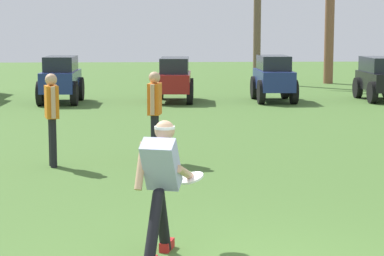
{
  "coord_description": "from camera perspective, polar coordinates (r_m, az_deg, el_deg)",
  "views": [
    {
      "loc": [
        -0.81,
        -6.41,
        2.38
      ],
      "look_at": [
        -0.22,
        4.13,
        0.9
      ],
      "focal_mm": 70.0,
      "sensor_mm": 36.0,
      "label": 1
    }
  ],
  "objects": [
    {
      "name": "teammate_midfield",
      "position": [
        12.62,
        -10.63,
        1.29
      ],
      "size": [
        0.28,
        0.49,
        1.56
      ],
      "color": "black",
      "rests_on": "ground_plane"
    },
    {
      "name": "parked_car_slot_c",
      "position": [
        23.11,
        6.23,
        3.87
      ],
      "size": [
        1.17,
        2.36,
        1.4
      ],
      "color": "navy",
      "rests_on": "ground_plane"
    },
    {
      "name": "parked_car_slot_d",
      "position": [
        23.96,
        14.13,
        3.77
      ],
      "size": [
        1.16,
        2.41,
        1.34
      ],
      "color": "black",
      "rests_on": "ground_plane"
    },
    {
      "name": "parked_car_slot_b",
      "position": [
        22.95,
        -1.34,
        3.84
      ],
      "size": [
        1.29,
        2.46,
        1.34
      ],
      "color": "maroon",
      "rests_on": "ground_plane"
    },
    {
      "name": "frisbee_thrower",
      "position": [
        7.65,
        -2.37,
        -4.04
      ],
      "size": [
        0.67,
        1.05,
        1.39
      ],
      "color": "black",
      "rests_on": "ground_plane"
    },
    {
      "name": "parked_car_slot_a",
      "position": [
        22.85,
        -9.96,
        3.75
      ],
      "size": [
        1.21,
        2.37,
        1.4
      ],
      "color": "navy",
      "rests_on": "ground_plane"
    },
    {
      "name": "frisbee_in_flight",
      "position": [
        8.05,
        -0.05,
        -3.82
      ],
      "size": [
        0.36,
        0.37,
        0.11
      ],
      "color": "white"
    },
    {
      "name": "teammate_deep",
      "position": [
        12.9,
        -2.86,
        1.56
      ],
      "size": [
        0.26,
        0.5,
        1.56
      ],
      "color": "black",
      "rests_on": "ground_plane"
    }
  ]
}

